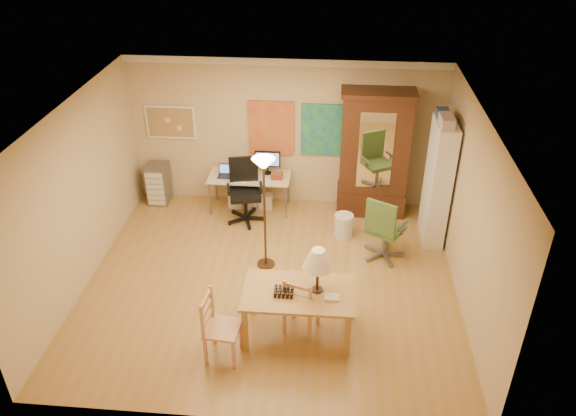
# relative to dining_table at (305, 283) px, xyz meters

# --- Properties ---
(floor) EXTENTS (5.50, 5.50, 0.00)m
(floor) POSITION_rel_dining_table_xyz_m (-0.57, 1.05, -0.85)
(floor) COLOR #A37D3A
(floor) RESTS_ON ground
(crown_molding) EXTENTS (5.50, 0.08, 0.12)m
(crown_molding) POSITION_rel_dining_table_xyz_m (-0.57, 3.51, 1.79)
(crown_molding) COLOR white
(crown_molding) RESTS_ON floor
(corkboard) EXTENTS (0.90, 0.04, 0.62)m
(corkboard) POSITION_rel_dining_table_xyz_m (-2.62, 3.52, 0.65)
(corkboard) COLOR tan
(corkboard) RESTS_ON floor
(art_panel_left) EXTENTS (0.80, 0.04, 1.00)m
(art_panel_left) POSITION_rel_dining_table_xyz_m (-0.82, 3.52, 0.60)
(art_panel_left) COLOR gold
(art_panel_left) RESTS_ON floor
(art_panel_right) EXTENTS (0.75, 0.04, 0.95)m
(art_panel_right) POSITION_rel_dining_table_xyz_m (0.08, 3.52, 0.60)
(art_panel_right) COLOR #216A87
(art_panel_right) RESTS_ON floor
(dining_table) EXTENTS (1.43, 0.86, 1.34)m
(dining_table) POSITION_rel_dining_table_xyz_m (0.00, 0.00, 0.00)
(dining_table) COLOR #9D6533
(dining_table) RESTS_ON floor
(ladder_chair_back) EXTENTS (0.51, 0.50, 0.88)m
(ladder_chair_back) POSITION_rel_dining_table_xyz_m (-0.05, 0.05, -0.44)
(ladder_chair_back) COLOR tan
(ladder_chair_back) RESTS_ON floor
(ladder_chair_left) EXTENTS (0.46, 0.48, 0.95)m
(ladder_chair_left) POSITION_rel_dining_table_xyz_m (-1.03, -0.49, -0.41)
(ladder_chair_left) COLOR tan
(ladder_chair_left) RESTS_ON floor
(torchiere_lamp) EXTENTS (0.34, 0.34, 1.85)m
(torchiere_lamp) POSITION_rel_dining_table_xyz_m (-0.70, 1.47, 0.64)
(torchiere_lamp) COLOR #442E1B
(torchiere_lamp) RESTS_ON floor
(computer_desk) EXTENTS (1.45, 0.64, 1.10)m
(computer_desk) POSITION_rel_dining_table_xyz_m (-1.16, 3.20, -0.45)
(computer_desk) COLOR beige
(computer_desk) RESTS_ON floor
(office_chair_black) EXTENTS (0.70, 0.70, 1.13)m
(office_chair_black) POSITION_rel_dining_table_xyz_m (-1.21, 2.79, -0.55)
(office_chair_black) COLOR black
(office_chair_black) RESTS_ON floor
(office_chair_green) EXTENTS (0.68, 0.69, 1.11)m
(office_chair_green) POSITION_rel_dining_table_xyz_m (1.13, 1.84, -0.55)
(office_chair_green) COLOR slate
(office_chair_green) RESTS_ON floor
(drawer_cart) EXTENTS (0.37, 0.45, 0.74)m
(drawer_cart) POSITION_rel_dining_table_xyz_m (-2.91, 3.28, -0.48)
(drawer_cart) COLOR slate
(drawer_cart) RESTS_ON floor
(armoire) EXTENTS (1.24, 0.59, 2.28)m
(armoire) POSITION_rel_dining_table_xyz_m (0.99, 3.29, 0.14)
(armoire) COLOR #34200E
(armoire) RESTS_ON floor
(bookshelf) EXTENTS (0.31, 0.83, 2.08)m
(bookshelf) POSITION_rel_dining_table_xyz_m (1.98, 2.51, 0.18)
(bookshelf) COLOR white
(bookshelf) RESTS_ON floor
(wastebin) EXTENTS (0.33, 0.33, 0.41)m
(wastebin) POSITION_rel_dining_table_xyz_m (0.51, 2.40, -0.64)
(wastebin) COLOR silver
(wastebin) RESTS_ON floor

